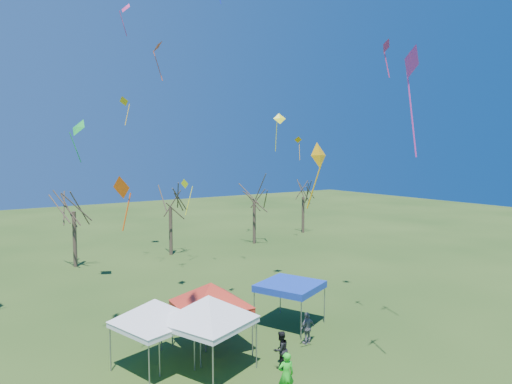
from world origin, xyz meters
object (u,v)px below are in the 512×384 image
at_px(tent_blue, 290,286).
at_px(person_dark, 281,349).
at_px(person_green, 286,375).
at_px(tree_4, 254,186).
at_px(tent_red, 211,287).
at_px(tree_2, 73,191).
at_px(tent_white_west, 155,304).
at_px(person_grey, 307,328).
at_px(tent_white_mid, 208,301).
at_px(tree_5, 303,184).
at_px(tree_3, 170,190).

bearing_deg(tent_blue, person_dark, -133.31).
bearing_deg(person_green, tree_4, -105.17).
relative_size(tree_4, tent_red, 1.81).
bearing_deg(tree_2, tent_white_west, -93.79).
height_order(tent_red, person_grey, tent_red).
height_order(tree_4, person_dark, tree_4).
xyz_separation_m(person_grey, person_green, (-3.93, -3.29, 0.09)).
bearing_deg(tent_white_mid, tent_red, 58.34).
height_order(tree_4, person_green, tree_4).
height_order(tree_5, tent_white_mid, tree_5).
height_order(tent_white_mid, person_grey, tent_white_mid).
distance_m(tree_2, tree_4, 17.73).
relative_size(tree_2, person_dark, 5.00).
bearing_deg(tree_4, tent_red, -128.74).
relative_size(tree_3, person_grey, 4.94).
bearing_deg(tent_red, tent_white_mid, -121.66).
bearing_deg(person_dark, tree_4, -127.03).
bearing_deg(person_green, tree_3, -87.58).
distance_m(tent_white_mid, person_green, 4.41).
height_order(tent_white_mid, tent_red, tent_white_mid).
relative_size(tent_white_west, person_green, 2.25).
height_order(person_grey, person_dark, person_dark).
xyz_separation_m(tree_5, person_dark, (-22.85, -25.46, -4.91)).
xyz_separation_m(tree_5, tent_red, (-24.57, -22.25, -2.61)).
distance_m(person_grey, person_green, 5.12).
height_order(tent_white_mid, tent_blue, tent_white_mid).
distance_m(tent_red, person_dark, 4.30).
bearing_deg(person_green, tent_white_mid, -49.57).
xyz_separation_m(tent_blue, person_grey, (-0.78, -2.36, -1.39)).
relative_size(tree_3, tree_5, 1.06).
xyz_separation_m(tree_3, person_grey, (-2.54, -22.19, -5.28)).
relative_size(tent_blue, person_dark, 2.43).
height_order(tree_5, tent_blue, tree_5).
xyz_separation_m(tree_4, tent_white_west, (-19.10, -20.45, -3.10)).
xyz_separation_m(tent_white_mid, tent_red, (1.11, 1.80, -0.06)).
height_order(tree_2, person_dark, tree_2).
bearing_deg(tree_4, person_dark, -121.76).
relative_size(tent_white_mid, person_dark, 2.56).
relative_size(tent_red, person_dark, 2.67).
distance_m(tree_2, tent_white_mid, 22.58).
xyz_separation_m(tree_3, tent_blue, (-1.76, -19.83, -3.88)).
height_order(tent_red, tent_blue, tent_red).
height_order(tent_white_mid, person_green, tent_white_mid).
bearing_deg(tent_blue, tree_2, 108.22).
height_order(tree_3, tent_white_mid, tree_3).
bearing_deg(person_green, tent_red, -68.88).
distance_m(tree_3, tent_white_mid, 23.61).
bearing_deg(tent_blue, tent_red, -175.55).
distance_m(tree_5, person_green, 36.92).
relative_size(tree_4, tent_white_mid, 1.89).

